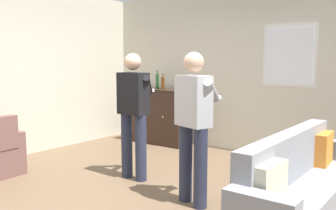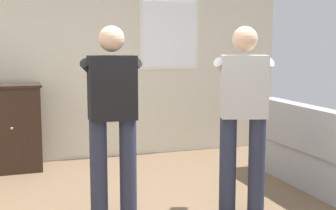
% 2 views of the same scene
% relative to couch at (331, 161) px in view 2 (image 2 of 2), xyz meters
% --- Properties ---
extents(wall_back_with_window, '(5.20, 0.15, 2.80)m').
position_rel_couch_xyz_m(wall_back_with_window, '(-1.95, 2.31, 1.07)').
color(wall_back_with_window, beige).
rests_on(wall_back_with_window, ground).
extents(couch, '(0.57, 2.39, 0.89)m').
position_rel_couch_xyz_m(couch, '(0.00, 0.00, 0.00)').
color(couch, gray).
rests_on(couch, ground).
extents(person_standing_left, '(0.56, 0.48, 1.68)m').
position_rel_couch_xyz_m(person_standing_left, '(-2.25, 0.04, 0.60)').
color(person_standing_left, '#282D42').
rests_on(person_standing_left, ground).
extents(person_standing_right, '(0.53, 0.52, 1.68)m').
position_rel_couch_xyz_m(person_standing_right, '(-1.13, -0.21, 0.60)').
color(person_standing_right, '#282D42').
rests_on(person_standing_right, ground).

